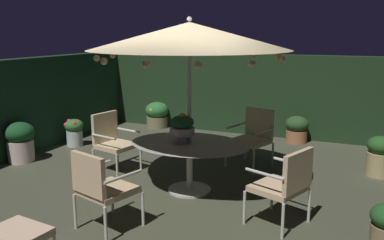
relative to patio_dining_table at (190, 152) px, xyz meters
name	(u,v)px	position (x,y,z in m)	size (l,w,h in m)	color
ground_plane	(176,186)	(-0.28, 0.10, -0.61)	(7.17, 7.68, 0.02)	#454835
hedge_backdrop_rear	(244,94)	(-0.28, 3.80, 0.31)	(7.17, 0.30, 1.82)	#1E341C
hedge_backdrop_left	(3,111)	(-3.72, 0.10, 0.31)	(0.30, 7.68, 1.82)	#16331E
patio_dining_table	(190,152)	(0.00, 0.00, 0.00)	(1.77, 1.33, 0.74)	silver
patio_umbrella	(189,36)	(0.00, 0.00, 1.65)	(2.82, 2.82, 2.52)	silver
centerpiece_planter	(182,126)	(-0.10, -0.04, 0.38)	(0.36, 0.36, 0.44)	beige
patio_chair_north	(101,185)	(-0.46, -1.55, -0.03)	(0.74, 0.74, 0.98)	beige
patio_chair_northeast	(285,182)	(1.50, -0.59, -0.04)	(0.76, 0.79, 0.97)	silver
patio_chair_east	(254,134)	(0.56, 1.52, -0.04)	(0.78, 0.78, 1.00)	silver
patio_chair_southeast	(112,139)	(-1.58, 0.36, -0.05)	(0.70, 0.70, 0.98)	silver
ottoman_footrest	(19,234)	(-0.73, -2.54, -0.23)	(0.62, 0.50, 0.42)	beige
potted_plant_left_near	(20,141)	(-3.37, 0.10, -0.21)	(0.53, 0.53, 0.73)	beige
potted_plant_left_far	(157,114)	(-2.37, 3.48, -0.28)	(0.57, 0.57, 0.63)	#7D7453
potted_plant_right_far	(380,155)	(2.60, 1.82, -0.26)	(0.43, 0.43, 0.66)	tan
potted_plant_back_right	(74,131)	(-3.15, 1.32, -0.29)	(0.38, 0.38, 0.56)	silver
potted_plant_front_corner	(297,129)	(1.02, 3.39, -0.31)	(0.49, 0.49, 0.57)	#AE6945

